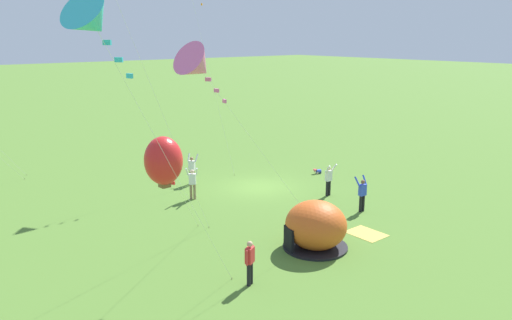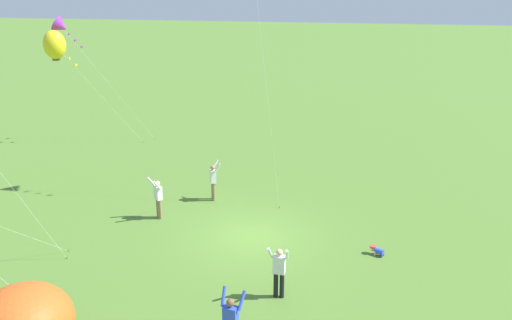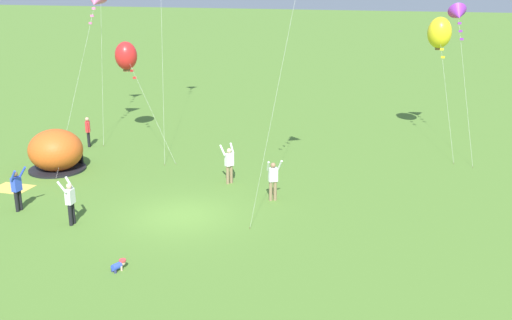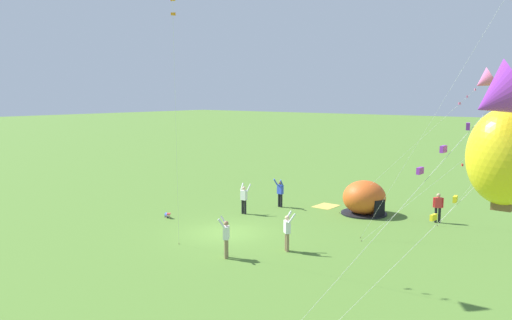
{
  "view_description": "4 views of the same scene",
  "coord_description": "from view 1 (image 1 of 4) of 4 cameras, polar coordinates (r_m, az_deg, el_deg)",
  "views": [
    {
      "loc": [
        -22.2,
        18.63,
        8.96
      ],
      "look_at": [
        -1.92,
        1.86,
        2.36
      ],
      "focal_mm": 35.0,
      "sensor_mm": 36.0,
      "label": 1
    },
    {
      "loc": [
        -17.33,
        -4.99,
        9.33
      ],
      "look_at": [
        3.64,
        0.83,
        2.0
      ],
      "focal_mm": 35.0,
      "sensor_mm": 36.0,
      "label": 2
    },
    {
      "loc": [
        9.27,
        -20.92,
        9.44
      ],
      "look_at": [
        2.64,
        1.91,
        2.06
      ],
      "focal_mm": 42.0,
      "sensor_mm": 36.0,
      "label": 3
    },
    {
      "loc": [
        19.37,
        17.45,
        7.38
      ],
      "look_at": [
        -1.41,
        0.86,
        3.85
      ],
      "focal_mm": 35.0,
      "sensor_mm": 36.0,
      "label": 4
    }
  ],
  "objects": [
    {
      "name": "person_with_toddler",
      "position": [
        30.95,
        -7.33,
        -0.95
      ],
      "size": [
        0.72,
        0.66,
        1.89
      ],
      "color": "#8C7251",
      "rests_on": "ground"
    },
    {
      "name": "kite_red",
      "position": [
        16.86,
        -10.52,
        -0.1
      ],
      "size": [
        5.51,
        5.03,
        5.73
      ],
      "color": "silver",
      "rests_on": "ground"
    },
    {
      "name": "person_center_field",
      "position": [
        26.5,
        12.05,
        -3.73
      ],
      "size": [
        0.51,
        0.68,
        1.89
      ],
      "color": "black",
      "rests_on": "ground"
    },
    {
      "name": "kite_cyan",
      "position": [
        11.92,
        -18.21,
        14.86
      ],
      "size": [
        3.57,
        6.62,
        9.93
      ],
      "color": "silver",
      "rests_on": "ground"
    },
    {
      "name": "picnic_blanket",
      "position": [
        23.96,
        12.49,
        -8.22
      ],
      "size": [
        1.7,
        1.3,
        0.01
      ],
      "primitive_type": "cube",
      "rotation": [
        0.0,
        0.0,
        0.0
      ],
      "color": "gold",
      "rests_on": "ground"
    },
    {
      "name": "kite_pink",
      "position": [
        15.48,
        -6.66,
        10.64
      ],
      "size": [
        2.36,
        8.45,
        8.8
      ],
      "color": "silver",
      "rests_on": "ground"
    },
    {
      "name": "ground_plane",
      "position": [
        30.33,
        0.38,
        -3.1
      ],
      "size": [
        300.0,
        300.0,
        0.0
      ],
      "primitive_type": "plane",
      "color": "#517A2D"
    },
    {
      "name": "toddler_crawling",
      "position": [
        33.44,
        7.03,
        -1.26
      ],
      "size": [
        0.38,
        0.55,
        0.32
      ],
      "color": "blue",
      "rests_on": "ground"
    },
    {
      "name": "person_flying_kite",
      "position": [
        28.06,
        -7.27,
        -2.52
      ],
      "size": [
        0.68,
        0.72,
        1.89
      ],
      "color": "#8C7251",
      "rests_on": "ground"
    },
    {
      "name": "person_far_back",
      "position": [
        28.77,
        8.31,
        -2.14
      ],
      "size": [
        0.47,
        0.68,
        1.89
      ],
      "color": "black",
      "rests_on": "ground"
    },
    {
      "name": "popup_tent",
      "position": [
        21.75,
        6.84,
        -7.51
      ],
      "size": [
        2.81,
        2.81,
        2.1
      ],
      "color": "#D8591E",
      "rests_on": "ground"
    },
    {
      "name": "person_watching_sky",
      "position": [
        18.57,
        -0.71,
        -11.42
      ],
      "size": [
        0.39,
        0.54,
        1.72
      ],
      "color": "black",
      "rests_on": "ground"
    }
  ]
}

